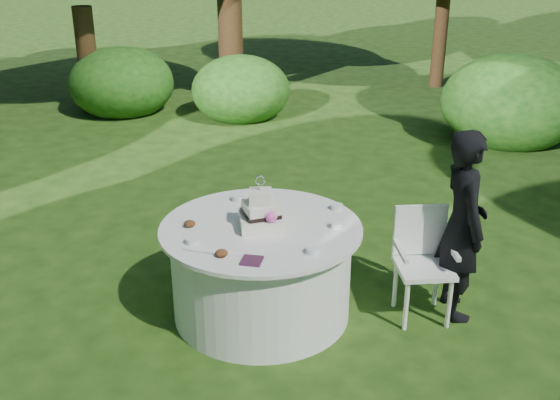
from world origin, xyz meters
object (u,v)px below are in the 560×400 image
(napkins, at_px, (252,261))
(table, at_px, (261,270))
(guest, at_px, (462,225))
(chair, at_px, (422,254))
(cake, at_px, (261,214))

(napkins, distance_m, table, 0.70)
(guest, relative_size, chair, 1.72)
(napkins, relative_size, guest, 0.09)
(napkins, height_order, chair, chair)
(napkins, height_order, table, napkins)
(napkins, relative_size, cake, 0.33)
(guest, distance_m, chair, 0.38)
(napkins, relative_size, table, 0.09)
(cake, distance_m, chair, 1.31)
(cake, relative_size, chair, 0.48)
(chair, bearing_deg, guest, 14.15)
(guest, xyz_separation_m, chair, (-0.28, -0.07, -0.25))
(table, relative_size, chair, 1.76)
(guest, xyz_separation_m, cake, (-1.51, -0.36, 0.12))
(table, bearing_deg, chair, 12.16)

